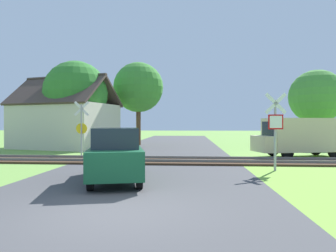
{
  "coord_description": "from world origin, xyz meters",
  "views": [
    {
      "loc": [
        1.65,
        -6.36,
        1.91
      ],
      "look_at": [
        0.5,
        9.61,
        1.8
      ],
      "focal_mm": 32.0,
      "sensor_mm": 36.0,
      "label": 1
    }
  ],
  "objects_px": {
    "tree_far": "(316,97)",
    "tree_center": "(138,88)",
    "house": "(65,124)",
    "parked_car": "(116,154)",
    "stop_sign_near": "(275,126)",
    "tree_left": "(76,93)",
    "mail_truck": "(300,136)",
    "crossing_sign_far": "(81,126)"
  },
  "relations": [
    {
      "from": "tree_center",
      "to": "house",
      "type": "bearing_deg",
      "value": -145.65
    },
    {
      "from": "house",
      "to": "tree_left",
      "type": "xyz_separation_m",
      "value": [
        1.0,
        -0.29,
        2.44
      ]
    },
    {
      "from": "stop_sign_near",
      "to": "tree_left",
      "type": "distance_m",
      "value": 16.47
    },
    {
      "from": "house",
      "to": "tree_far",
      "type": "height_order",
      "value": "tree_far"
    },
    {
      "from": "house",
      "to": "parked_car",
      "type": "bearing_deg",
      "value": -45.93
    },
    {
      "from": "tree_left",
      "to": "tree_center",
      "type": "bearing_deg",
      "value": 42.29
    },
    {
      "from": "mail_truck",
      "to": "parked_car",
      "type": "distance_m",
      "value": 11.85
    },
    {
      "from": "stop_sign_near",
      "to": "parked_car",
      "type": "distance_m",
      "value": 6.55
    },
    {
      "from": "stop_sign_near",
      "to": "tree_far",
      "type": "height_order",
      "value": "tree_far"
    },
    {
      "from": "parked_car",
      "to": "tree_center",
      "type": "bearing_deg",
      "value": 84.13
    },
    {
      "from": "stop_sign_near",
      "to": "crossing_sign_far",
      "type": "height_order",
      "value": "crossing_sign_far"
    },
    {
      "from": "tree_center",
      "to": "mail_truck",
      "type": "xyz_separation_m",
      "value": [
        10.97,
        -9.12,
        -3.97
      ]
    },
    {
      "from": "house",
      "to": "tree_left",
      "type": "bearing_deg",
      "value": -1.3
    },
    {
      "from": "parked_car",
      "to": "crossing_sign_far",
      "type": "bearing_deg",
      "value": 104.75
    },
    {
      "from": "crossing_sign_far",
      "to": "tree_center",
      "type": "xyz_separation_m",
      "value": [
        1.7,
        9.72,
        3.39
      ]
    },
    {
      "from": "tree_far",
      "to": "tree_center",
      "type": "relative_size",
      "value": 0.89
    },
    {
      "from": "tree_center",
      "to": "parked_car",
      "type": "xyz_separation_m",
      "value": [
        2.17,
        -17.05,
        -4.32
      ]
    },
    {
      "from": "tree_far",
      "to": "mail_truck",
      "type": "relative_size",
      "value": 1.28
    },
    {
      "from": "tree_left",
      "to": "tree_far",
      "type": "bearing_deg",
      "value": 12.07
    },
    {
      "from": "tree_far",
      "to": "tree_left",
      "type": "bearing_deg",
      "value": -167.93
    },
    {
      "from": "house",
      "to": "crossing_sign_far",
      "type": "bearing_deg",
      "value": -44.57
    },
    {
      "from": "stop_sign_near",
      "to": "house",
      "type": "distance_m",
      "value": 17.23
    },
    {
      "from": "house",
      "to": "mail_truck",
      "type": "distance_m",
      "value": 17.18
    },
    {
      "from": "tree_left",
      "to": "mail_truck",
      "type": "distance_m",
      "value": 16.43
    },
    {
      "from": "tree_far",
      "to": "tree_center",
      "type": "xyz_separation_m",
      "value": [
        -15.8,
        -0.39,
        0.9
      ]
    },
    {
      "from": "tree_far",
      "to": "tree_center",
      "type": "bearing_deg",
      "value": -178.58
    },
    {
      "from": "tree_far",
      "to": "tree_center",
      "type": "distance_m",
      "value": 15.83
    },
    {
      "from": "mail_truck",
      "to": "crossing_sign_far",
      "type": "bearing_deg",
      "value": 78.66
    },
    {
      "from": "parked_car",
      "to": "mail_truck",
      "type": "bearing_deg",
      "value": 28.91
    },
    {
      "from": "crossing_sign_far",
      "to": "parked_car",
      "type": "distance_m",
      "value": 8.35
    },
    {
      "from": "tree_center",
      "to": "parked_car",
      "type": "distance_m",
      "value": 17.72
    },
    {
      "from": "tree_far",
      "to": "mail_truck",
      "type": "distance_m",
      "value": 11.1
    },
    {
      "from": "house",
      "to": "mail_truck",
      "type": "height_order",
      "value": "house"
    },
    {
      "from": "tree_center",
      "to": "mail_truck",
      "type": "bearing_deg",
      "value": -39.72
    },
    {
      "from": "tree_center",
      "to": "tree_left",
      "type": "relative_size",
      "value": 1.09
    },
    {
      "from": "tree_left",
      "to": "parked_car",
      "type": "xyz_separation_m",
      "value": [
        6.47,
        -13.15,
        -3.46
      ]
    },
    {
      "from": "stop_sign_near",
      "to": "tree_far",
      "type": "distance_m",
      "value": 16.89
    },
    {
      "from": "tree_left",
      "to": "mail_truck",
      "type": "relative_size",
      "value": 1.32
    },
    {
      "from": "tree_center",
      "to": "mail_truck",
      "type": "distance_m",
      "value": 14.81
    },
    {
      "from": "tree_far",
      "to": "parked_car",
      "type": "xyz_separation_m",
      "value": [
        -13.62,
        -17.44,
        -3.42
      ]
    },
    {
      "from": "stop_sign_near",
      "to": "tree_left",
      "type": "xyz_separation_m",
      "value": [
        -12.4,
        10.53,
        2.54
      ]
    },
    {
      "from": "tree_far",
      "to": "tree_center",
      "type": "height_order",
      "value": "tree_center"
    }
  ]
}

